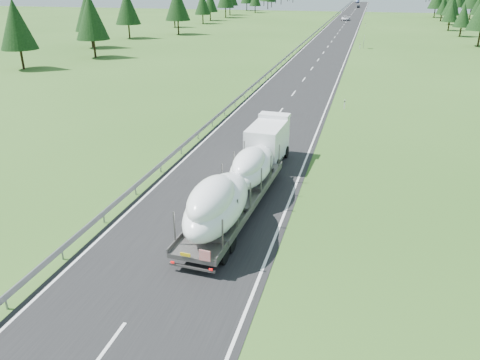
% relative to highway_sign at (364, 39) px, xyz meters
% --- Properties ---
extents(ground, '(400.00, 400.00, 0.00)m').
position_rel_highway_sign_xyz_m(ground, '(-7.20, -80.00, -1.81)').
color(ground, '#2E531B').
rests_on(ground, ground).
extents(road_surface, '(10.00, 400.00, 0.02)m').
position_rel_highway_sign_xyz_m(road_surface, '(-7.20, 20.00, -1.80)').
color(road_surface, black).
rests_on(road_surface, ground).
extents(guardrail, '(0.10, 400.00, 0.76)m').
position_rel_highway_sign_xyz_m(guardrail, '(-12.50, 19.94, -1.21)').
color(guardrail, slate).
rests_on(guardrail, ground).
extents(marker_posts, '(0.13, 350.08, 1.00)m').
position_rel_highway_sign_xyz_m(marker_posts, '(-0.70, 75.00, -1.27)').
color(marker_posts, silver).
rests_on(marker_posts, ground).
extents(highway_sign, '(0.08, 0.90, 2.60)m').
position_rel_highway_sign_xyz_m(highway_sign, '(0.00, 0.00, 0.00)').
color(highway_sign, slate).
rests_on(highway_sign, ground).
extents(boat_truck, '(3.22, 18.28, 3.80)m').
position_rel_highway_sign_xyz_m(boat_truck, '(-5.40, -75.69, 0.20)').
color(boat_truck, white).
rests_on(boat_truck, ground).
extents(distant_van, '(2.75, 5.47, 1.49)m').
position_rel_highway_sign_xyz_m(distant_van, '(-7.81, 71.14, -1.07)').
color(distant_van, white).
rests_on(distant_van, ground).
extents(distant_car_dark, '(1.56, 3.80, 1.29)m').
position_rel_highway_sign_xyz_m(distant_car_dark, '(-6.35, 152.08, -1.16)').
color(distant_car_dark, black).
rests_on(distant_car_dark, ground).
extents(distant_car_blue, '(2.08, 4.98, 1.60)m').
position_rel_highway_sign_xyz_m(distant_car_blue, '(-8.74, 206.69, -1.01)').
color(distant_car_blue, '#1B294D').
rests_on(distant_car_blue, ground).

